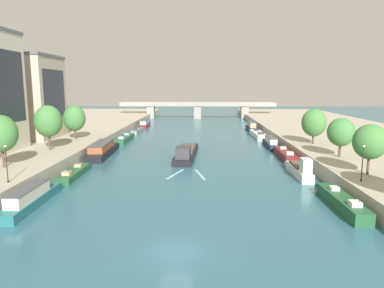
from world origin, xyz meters
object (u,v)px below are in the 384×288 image
moored_boat_left_near (103,150)px  tree_left_second (48,121)px  moored_boat_left_far (31,198)px  moored_boat_left_second (145,124)px  moored_boat_right_end (258,135)px  moored_boat_right_upstream (251,127)px  moored_boat_left_upstream (74,173)px  tree_right_second (370,142)px  moored_boat_right_lone (341,202)px  moored_boat_right_near (270,143)px  lamppost_right_bank (363,161)px  tree_left_distant (74,118)px  moored_boat_left_gap_after (125,139)px  bridge_far (198,108)px  moored_boat_right_gap_after (300,170)px  moored_boat_right_second (285,154)px  moored_boat_left_lone (137,131)px  tree_right_by_lamp (341,132)px  lamppost_left_bank (6,162)px  tree_right_third (314,123)px  tree_left_by_lamp (1,134)px

moored_boat_left_near → tree_left_second: tree_left_second is taller
moored_boat_left_far → moored_boat_left_second: (0.12, 74.23, 0.01)m
moored_boat_right_end → moored_boat_right_upstream: moored_boat_right_upstream is taller
moored_boat_left_far → moored_boat_left_upstream: 12.75m
tree_left_second → tree_right_second: 48.65m
moored_boat_left_second → moored_boat_right_lone: bearing=-65.8°
moored_boat_left_upstream → moored_boat_right_near: 41.66m
moored_boat_left_far → lamppost_right_bank: size_ratio=2.90×
moored_boat_right_near → tree_left_distant: tree_left_distant is taller
moored_boat_left_gap_after → bridge_far: bridge_far is taller
moored_boat_right_upstream → moored_boat_left_near: bearing=-131.2°
moored_boat_left_near → moored_boat_right_lone: moored_boat_left_near is taller
moored_boat_left_upstream → moored_boat_right_end: moored_boat_right_end is taller
moored_boat_right_gap_after → moored_boat_right_upstream: bearing=89.9°
moored_boat_left_second → lamppost_right_bank: 79.47m
moored_boat_right_second → tree_left_second: (-40.76, -4.36, 6.29)m
moored_boat_left_lone → moored_boat_right_gap_after: size_ratio=1.01×
moored_boat_right_second → tree_left_second: size_ratio=1.57×
moored_boat_left_far → moored_boat_right_near: (32.89, 38.35, -0.03)m
moored_boat_right_near → bridge_far: (-16.46, 64.79, 3.18)m
moored_boat_left_second → moored_boat_left_lone: bearing=-89.2°
tree_right_by_lamp → lamppost_left_bank: tree_right_by_lamp is taller
tree_right_by_lamp → tree_right_second: bearing=-93.7°
lamppost_left_bank → tree_right_by_lamp: bearing=20.1°
moored_boat_left_lone → moored_boat_right_end: (32.19, -7.69, 0.11)m
moored_boat_left_upstream → tree_right_third: tree_right_third is taller
tree_left_by_lamp → tree_right_third: (47.19, 20.72, -0.56)m
moored_boat_right_near → moored_boat_left_lone: bearing=146.2°
moored_boat_right_lone → tree_right_third: (5.94, 29.35, 5.38)m
moored_boat_right_second → tree_left_distant: size_ratio=1.73×
moored_boat_right_gap_after → tree_right_by_lamp: tree_right_by_lamp is taller
lamppost_left_bank → tree_right_third: bearing=33.2°
moored_boat_right_lone → tree_left_distant: size_ratio=1.66×
tree_right_second → tree_right_third: 23.07m
moored_boat_right_gap_after → tree_left_by_lamp: 41.10m
moored_boat_left_gap_after → tree_right_second: bearing=-45.0°
moored_boat_left_lone → moored_boat_right_end: bearing=-13.4°
moored_boat_right_lone → tree_left_by_lamp: tree_left_by_lamp is taller
moored_boat_left_gap_after → tree_right_third: size_ratio=2.01×
moored_boat_right_near → lamppost_left_bank: 51.55m
lamppost_left_bank → lamppost_right_bank: size_ratio=1.02×
tree_left_distant → lamppost_left_bank: size_ratio=1.61×
moored_boat_left_upstream → lamppost_left_bank: lamppost_left_bank is taller
moored_boat_right_gap_after → moored_boat_right_end: bearing=89.8°
moored_boat_right_near → lamppost_right_bank: lamppost_right_bank is taller
tree_left_distant → bridge_far: tree_left_distant is taller
tree_left_by_lamp → moored_boat_right_second: bearing=22.7°
tree_left_by_lamp → tree_left_second: tree_left_second is taller
tree_right_by_lamp → tree_right_third: (-0.26, 12.24, 0.19)m
tree_right_third → moored_boat_left_upstream: bearing=-156.3°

